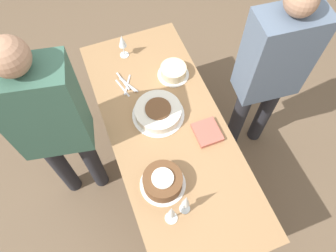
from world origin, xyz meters
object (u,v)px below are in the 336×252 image
object	(u,v)px
cake_back_decorated	(173,71)
wine_glass_far	(171,212)
wine_glass_extra	(122,42)
person_cutting	(51,124)
cake_front_chocolate	(163,181)
cake_center_white	(158,112)
person_watching	(271,70)
wine_glass_near	(186,201)

from	to	relation	value
cake_back_decorated	wine_glass_far	world-z (taller)	wine_glass_far
wine_glass_extra	person_cutting	xyz separation A→B (m)	(0.53, -0.56, 0.10)
cake_front_chocolate	cake_back_decorated	xyz separation A→B (m)	(-0.72, 0.35, -0.01)
cake_center_white	person_watching	distance (m)	0.76
cake_center_white	wine_glass_extra	world-z (taller)	wine_glass_extra
cake_front_chocolate	cake_back_decorated	distance (m)	0.80
wine_glass_extra	person_cutting	world-z (taller)	person_cutting
cake_center_white	person_watching	world-z (taller)	person_watching
wine_glass_near	wine_glass_extra	bearing A→B (deg)	179.10
cake_front_chocolate	wine_glass_near	world-z (taller)	wine_glass_near
cake_front_chocolate	wine_glass_far	size ratio (longest dim) A/B	1.27
cake_back_decorated	wine_glass_near	xyz separation A→B (m)	(0.89, -0.28, 0.11)
wine_glass_far	person_watching	xyz separation A→B (m)	(-0.59, 0.90, 0.06)
wine_glass_near	wine_glass_far	size ratio (longest dim) A/B	1.07
person_cutting	wine_glass_extra	bearing A→B (deg)	54.32
person_watching	person_cutting	bearing A→B (deg)	2.11
cake_center_white	person_watching	size ratio (longest dim) A/B	0.22
wine_glass_near	person_cutting	bearing A→B (deg)	-140.11
wine_glass_extra	person_cutting	size ratio (longest dim) A/B	0.12
person_watching	wine_glass_near	bearing A→B (deg)	40.61
cake_front_chocolate	person_cutting	size ratio (longest dim) A/B	0.16
person_watching	wine_glass_far	bearing A→B (deg)	38.83
wine_glass_near	cake_center_white	bearing A→B (deg)	173.32
cake_front_chocolate	wine_glass_far	bearing A→B (deg)	-7.24
cake_center_white	cake_back_decorated	distance (m)	0.34
cake_front_chocolate	wine_glass_far	world-z (taller)	wine_glass_far
cake_front_chocolate	wine_glass_extra	xyz separation A→B (m)	(-1.01, 0.08, 0.08)
wine_glass_near	wine_glass_extra	size ratio (longest dim) A/B	1.16
cake_center_white	cake_back_decorated	bearing A→B (deg)	142.03
wine_glass_near	person_cutting	size ratio (longest dim) A/B	0.14
cake_back_decorated	person_watching	xyz separation A→B (m)	(0.32, 0.53, 0.15)
cake_back_decorated	person_cutting	world-z (taller)	person_cutting
wine_glass_far	person_cutting	world-z (taller)	person_cutting
wine_glass_extra	person_watching	xyz separation A→B (m)	(0.61, 0.79, 0.06)
cake_front_chocolate	cake_back_decorated	bearing A→B (deg)	154.26
wine_glass_near	wine_glass_far	bearing A→B (deg)	-76.40
cake_back_decorated	wine_glass_near	size ratio (longest dim) A/B	0.97
wine_glass_far	cake_center_white	bearing A→B (deg)	165.93
cake_center_white	cake_front_chocolate	distance (m)	0.47
wine_glass_near	person_watching	world-z (taller)	person_watching
wine_glass_extra	person_watching	world-z (taller)	person_watching
cake_back_decorated	wine_glass_extra	xyz separation A→B (m)	(-0.29, -0.26, 0.10)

